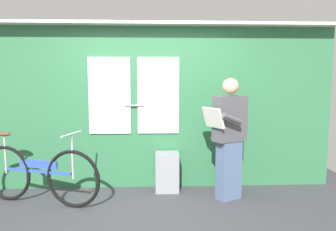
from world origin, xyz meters
The scene contains 5 objects.
ground_plane centered at (0.00, 0.00, -0.02)m, with size 6.43×3.87×0.04m, color #38383D.
train_door_wall centered at (-0.01, 1.13, 1.25)m, with size 5.43×0.28×2.39m.
bicycle_near_door centered at (-1.40, 0.51, 0.39)m, with size 1.66×0.62×0.94m.
passenger_reading_newspaper centered at (1.07, 0.59, 0.85)m, with size 0.62×0.56×1.61m.
trash_bin_by_wall centered at (0.27, 0.92, 0.28)m, with size 0.33×0.28×0.56m, color gray.
Camera 1 is at (0.10, -3.47, 1.59)m, focal length 33.69 mm.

